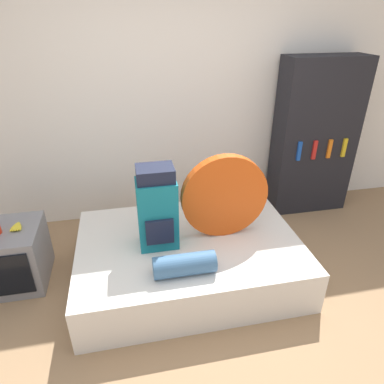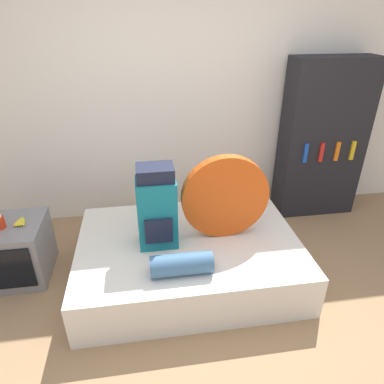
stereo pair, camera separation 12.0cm
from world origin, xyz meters
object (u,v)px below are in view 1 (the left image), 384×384
object	(u,v)px
sleeping_roll	(184,265)
tent_bag	(224,196)
backpack	(157,209)
bookshelf	(315,138)
television	(13,256)

from	to	relation	value
sleeping_roll	tent_bag	bearing A→B (deg)	46.63
backpack	sleeping_roll	bearing A→B (deg)	-70.68
tent_bag	bookshelf	distance (m)	1.56
bookshelf	tent_bag	bearing A→B (deg)	-145.33
backpack	tent_bag	distance (m)	0.56
sleeping_roll	television	size ratio (longest dim) A/B	0.83
backpack	television	bearing A→B (deg)	169.23
backpack	sleeping_roll	world-z (taller)	backpack
backpack	television	size ratio (longest dim) A/B	1.25
sleeping_roll	bookshelf	world-z (taller)	bookshelf
sleeping_roll	television	distance (m)	1.50
tent_bag	television	bearing A→B (deg)	173.89
tent_bag	television	size ratio (longest dim) A/B	1.32
tent_bag	sleeping_roll	xyz separation A→B (m)	(-0.42, -0.44, -0.28)
television	bookshelf	size ratio (longest dim) A/B	0.32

